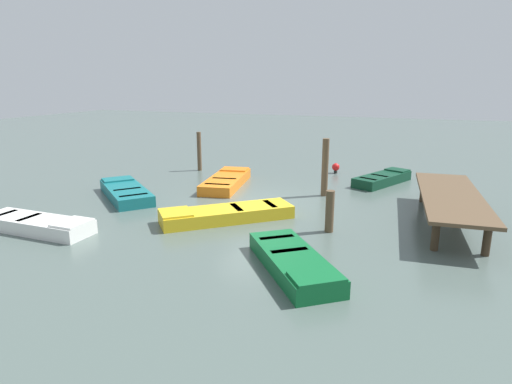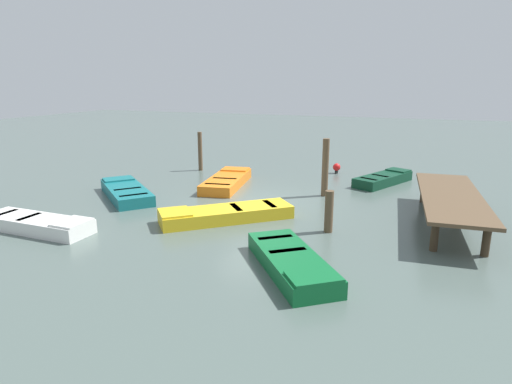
% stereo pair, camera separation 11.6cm
% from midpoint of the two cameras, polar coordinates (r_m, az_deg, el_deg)
% --- Properties ---
extents(ground_plane, '(80.00, 80.00, 0.00)m').
position_cam_midpoint_polar(ground_plane, '(15.83, 0.21, -1.23)').
color(ground_plane, '#4C5B56').
extents(dock_segment, '(6.19, 2.09, 0.95)m').
position_cam_midpoint_polar(dock_segment, '(14.40, 24.51, -0.68)').
color(dock_segment, brown).
rests_on(dock_segment, ground_plane).
extents(rowboat_orange, '(3.97, 1.89, 0.46)m').
position_cam_midpoint_polar(rowboat_orange, '(18.14, -3.69, 1.48)').
color(rowboat_orange, orange).
rests_on(rowboat_orange, ground_plane).
extents(rowboat_dark_green, '(3.31, 2.30, 0.46)m').
position_cam_midpoint_polar(rowboat_dark_green, '(19.27, 16.62, 1.67)').
color(rowboat_dark_green, '#0C3823').
rests_on(rowboat_dark_green, ground_plane).
extents(rowboat_yellow, '(3.62, 3.92, 0.46)m').
position_cam_midpoint_polar(rowboat_yellow, '(13.67, -3.81, -2.87)').
color(rowboat_yellow, gold).
rests_on(rowboat_yellow, ground_plane).
extents(rowboat_teal, '(3.35, 3.58, 0.46)m').
position_cam_midpoint_polar(rowboat_teal, '(17.05, -16.58, 0.05)').
color(rowboat_teal, '#14666B').
rests_on(rowboat_teal, ground_plane).
extents(rowboat_white, '(1.12, 3.57, 0.46)m').
position_cam_midpoint_polar(rowboat_white, '(14.22, -26.70, -3.75)').
color(rowboat_white, silver).
rests_on(rowboat_white, ground_plane).
extents(rowboat_green, '(3.36, 2.94, 0.46)m').
position_cam_midpoint_polar(rowboat_green, '(10.16, 5.04, -9.18)').
color(rowboat_green, '#0F602D').
rests_on(rowboat_green, ground_plane).
extents(mooring_piling_far_right, '(0.25, 0.25, 2.20)m').
position_cam_midpoint_polar(mooring_piling_far_right, '(16.57, 9.32, 3.20)').
color(mooring_piling_far_right, brown).
rests_on(mooring_piling_far_right, ground_plane).
extents(mooring_piling_near_left, '(0.21, 0.21, 1.89)m').
position_cam_midpoint_polar(mooring_piling_near_left, '(21.34, -7.23, 5.35)').
color(mooring_piling_near_left, brown).
rests_on(mooring_piling_near_left, ground_plane).
extents(mooring_piling_far_left, '(0.25, 0.25, 1.24)m').
position_cam_midpoint_polar(mooring_piling_far_left, '(12.67, 9.85, -2.56)').
color(mooring_piling_far_left, brown).
rests_on(mooring_piling_far_left, ground_plane).
extents(marker_buoy, '(0.36, 0.36, 0.48)m').
position_cam_midpoint_polar(marker_buoy, '(20.93, 10.74, 3.20)').
color(marker_buoy, '#262626').
rests_on(marker_buoy, ground_plane).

